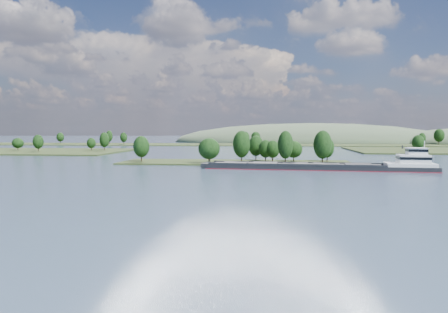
# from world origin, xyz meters

# --- Properties ---
(ground) EXTENTS (1800.00, 1800.00, 0.00)m
(ground) POSITION_xyz_m (0.00, 120.00, 0.00)
(ground) COLOR #324157
(ground) RESTS_ON ground
(tree_island) EXTENTS (100.00, 30.13, 15.01)m
(tree_island) POSITION_xyz_m (5.46, 178.74, 4.20)
(tree_island) COLOR #233015
(tree_island) RESTS_ON ground
(back_shoreline) EXTENTS (900.00, 60.00, 15.96)m
(back_shoreline) POSITION_xyz_m (9.01, 399.83, 0.68)
(back_shoreline) COLOR #233015
(back_shoreline) RESTS_ON ground
(hill_west) EXTENTS (320.00, 160.00, 44.00)m
(hill_west) POSITION_xyz_m (60.00, 500.00, 0.00)
(hill_west) COLOR #3E5037
(hill_west) RESTS_ON ground
(cargo_barge) EXTENTS (85.07, 17.29, 11.43)m
(cargo_barge) POSITION_xyz_m (37.93, 152.57, 1.44)
(cargo_barge) COLOR black
(cargo_barge) RESTS_ON ground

